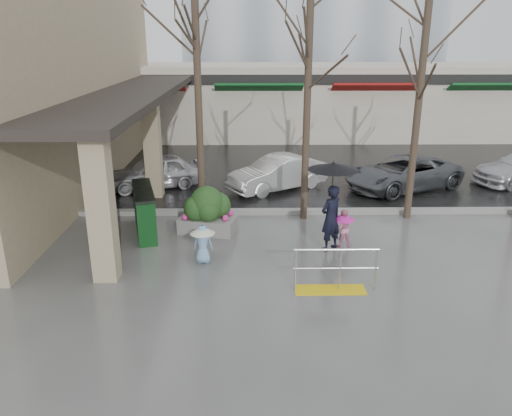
{
  "coord_description": "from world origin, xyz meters",
  "views": [
    {
      "loc": [
        -0.53,
        -11.27,
        5.42
      ],
      "look_at": [
        -0.35,
        0.79,
        1.3
      ],
      "focal_mm": 35.0,
      "sensor_mm": 36.0,
      "label": 1
    }
  ],
  "objects_px": {
    "child_pink": "(343,225)",
    "child_blue": "(203,240)",
    "handrail": "(334,275)",
    "woman": "(332,199)",
    "planter": "(207,211)",
    "tree_mideast": "(423,59)",
    "news_boxes": "(144,211)",
    "tree_west": "(197,50)",
    "car_c": "(403,173)",
    "car_b": "(278,173)",
    "tree_midwest": "(309,45)",
    "car_a": "(154,172)"
  },
  "relations": [
    {
      "from": "handrail",
      "to": "planter",
      "type": "bearing_deg",
      "value": 130.6
    },
    {
      "from": "car_b",
      "to": "car_a",
      "type": "bearing_deg",
      "value": -125.99
    },
    {
      "from": "tree_midwest",
      "to": "car_b",
      "type": "relative_size",
      "value": 1.83
    },
    {
      "from": "handrail",
      "to": "news_boxes",
      "type": "bearing_deg",
      "value": 143.55
    },
    {
      "from": "tree_midwest",
      "to": "car_b",
      "type": "xyz_separation_m",
      "value": [
        -0.66,
        3.15,
        -4.6
      ]
    },
    {
      "from": "news_boxes",
      "to": "car_c",
      "type": "distance_m",
      "value": 9.82
    },
    {
      "from": "tree_mideast",
      "to": "news_boxes",
      "type": "xyz_separation_m",
      "value": [
        -8.07,
        -1.16,
        -4.2
      ]
    },
    {
      "from": "tree_mideast",
      "to": "child_pink",
      "type": "relative_size",
      "value": 6.15
    },
    {
      "from": "child_blue",
      "to": "car_a",
      "type": "relative_size",
      "value": 0.27
    },
    {
      "from": "news_boxes",
      "to": "car_a",
      "type": "distance_m",
      "value": 4.62
    },
    {
      "from": "tree_mideast",
      "to": "child_blue",
      "type": "height_order",
      "value": "tree_mideast"
    },
    {
      "from": "handrail",
      "to": "news_boxes",
      "type": "xyz_separation_m",
      "value": [
        -4.93,
        3.64,
        0.29
      ]
    },
    {
      "from": "tree_west",
      "to": "car_c",
      "type": "bearing_deg",
      "value": 23.33
    },
    {
      "from": "tree_mideast",
      "to": "car_a",
      "type": "bearing_deg",
      "value": 158.24
    },
    {
      "from": "tree_west",
      "to": "car_c",
      "type": "xyz_separation_m",
      "value": [
        7.26,
        3.13,
        -4.45
      ]
    },
    {
      "from": "tree_midwest",
      "to": "car_a",
      "type": "xyz_separation_m",
      "value": [
        -5.3,
        3.43,
        -4.6
      ]
    },
    {
      "from": "handrail",
      "to": "tree_west",
      "type": "xyz_separation_m",
      "value": [
        -3.36,
        4.8,
        4.71
      ]
    },
    {
      "from": "tree_mideast",
      "to": "planter",
      "type": "distance_m",
      "value": 7.61
    },
    {
      "from": "woman",
      "to": "planter",
      "type": "relative_size",
      "value": 1.39
    },
    {
      "from": "handrail",
      "to": "child_blue",
      "type": "xyz_separation_m",
      "value": [
        -3.06,
        1.54,
        0.25
      ]
    },
    {
      "from": "tree_west",
      "to": "planter",
      "type": "height_order",
      "value": "tree_west"
    },
    {
      "from": "car_a",
      "to": "news_boxes",
      "type": "bearing_deg",
      "value": -13.41
    },
    {
      "from": "handrail",
      "to": "woman",
      "type": "bearing_deg",
      "value": 83.24
    },
    {
      "from": "tree_west",
      "to": "car_a",
      "type": "bearing_deg",
      "value": 121.46
    },
    {
      "from": "child_blue",
      "to": "car_c",
      "type": "bearing_deg",
      "value": -132.1
    },
    {
      "from": "car_c",
      "to": "woman",
      "type": "bearing_deg",
      "value": -58.33
    },
    {
      "from": "child_pink",
      "to": "tree_mideast",
      "type": "bearing_deg",
      "value": -142.54
    },
    {
      "from": "tree_west",
      "to": "woman",
      "type": "bearing_deg",
      "value": -34.41
    },
    {
      "from": "news_boxes",
      "to": "car_b",
      "type": "distance_m",
      "value": 5.96
    },
    {
      "from": "woman",
      "to": "planter",
      "type": "xyz_separation_m",
      "value": [
        -3.38,
        1.31,
        -0.77
      ]
    },
    {
      "from": "handrail",
      "to": "tree_mideast",
      "type": "relative_size",
      "value": 0.29
    },
    {
      "from": "tree_midwest",
      "to": "news_boxes",
      "type": "bearing_deg",
      "value": -166.37
    },
    {
      "from": "tree_mideast",
      "to": "news_boxes",
      "type": "relative_size",
      "value": 2.67
    },
    {
      "from": "car_c",
      "to": "car_b",
      "type": "bearing_deg",
      "value": -115.78
    },
    {
      "from": "handrail",
      "to": "tree_west",
      "type": "bearing_deg",
      "value": 124.99
    },
    {
      "from": "planter",
      "to": "car_b",
      "type": "xyz_separation_m",
      "value": [
        2.29,
        4.33,
        -0.04
      ]
    },
    {
      "from": "woman",
      "to": "car_c",
      "type": "bearing_deg",
      "value": -158.98
    },
    {
      "from": "child_pink",
      "to": "car_a",
      "type": "relative_size",
      "value": 0.29
    },
    {
      "from": "child_pink",
      "to": "child_blue",
      "type": "xyz_separation_m",
      "value": [
        -3.7,
        -0.99,
        0.01
      ]
    },
    {
      "from": "child_blue",
      "to": "planter",
      "type": "xyz_separation_m",
      "value": [
        -0.05,
        2.08,
        0.05
      ]
    },
    {
      "from": "child_pink",
      "to": "planter",
      "type": "height_order",
      "value": "planter"
    },
    {
      "from": "handrail",
      "to": "child_blue",
      "type": "distance_m",
      "value": 3.43
    },
    {
      "from": "tree_midwest",
      "to": "handrail",
      "type": "bearing_deg",
      "value": -88.09
    },
    {
      "from": "handrail",
      "to": "tree_mideast",
      "type": "xyz_separation_m",
      "value": [
        3.14,
        4.8,
        4.48
      ]
    },
    {
      "from": "child_blue",
      "to": "car_a",
      "type": "height_order",
      "value": "car_a"
    },
    {
      "from": "tree_west",
      "to": "child_pink",
      "type": "bearing_deg",
      "value": -29.54
    },
    {
      "from": "woman",
      "to": "car_a",
      "type": "height_order",
      "value": "woman"
    },
    {
      "from": "tree_midwest",
      "to": "news_boxes",
      "type": "distance_m",
      "value": 6.71
    },
    {
      "from": "tree_mideast",
      "to": "car_c",
      "type": "relative_size",
      "value": 1.43
    },
    {
      "from": "woman",
      "to": "car_b",
      "type": "relative_size",
      "value": 0.64
    }
  ]
}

